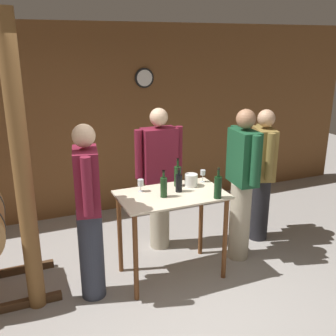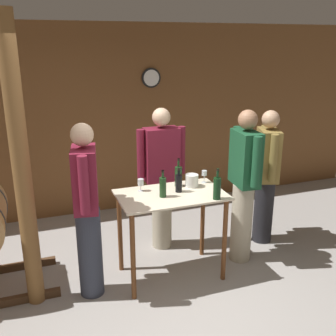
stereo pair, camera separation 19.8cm
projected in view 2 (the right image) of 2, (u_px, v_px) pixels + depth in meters
The scene contains 15 objects.
ground_plane at pixel (177, 313), 3.70m from camera, with size 14.00×14.00×0.00m, color #9E9993.
back_wall at pixel (112, 121), 5.65m from camera, with size 8.40×0.08×2.70m.
tasting_table at pixel (171, 211), 4.09m from camera, with size 1.11×0.67×0.95m.
wooden_post at pixel (22, 170), 3.48m from camera, with size 0.16×0.16×2.70m.
wine_bottle_far_left at pixel (163, 187), 3.92m from camera, with size 0.07×0.07×0.28m.
wine_bottle_left at pixel (179, 183), 4.06m from camera, with size 0.07×0.07×0.26m.
wine_bottle_center at pixel (178, 176), 4.22m from camera, with size 0.08×0.08×0.31m.
wine_bottle_right at pixel (217, 188), 3.87m from camera, with size 0.08×0.08×0.32m.
wine_glass_near_left at pixel (141, 183), 4.09m from camera, with size 0.06×0.06×0.13m.
wine_glass_near_center at pixel (204, 174), 4.33m from camera, with size 0.06×0.06×0.14m.
ice_bucket at pixel (192, 181), 4.22m from camera, with size 0.14×0.14×0.13m.
person_host at pixel (266, 175), 4.80m from camera, with size 0.34×0.56×1.68m.
person_visitor_with_scarf at pixel (162, 176), 4.65m from camera, with size 0.59×0.24×1.73m.
person_visitor_bearded at pixel (244, 184), 4.35m from camera, with size 0.25×0.59×1.76m.
person_visitor_near_door at pixel (87, 209), 3.72m from camera, with size 0.29×0.58×1.75m.
Camera 2 is at (-1.13, -2.90, 2.43)m, focal length 42.00 mm.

